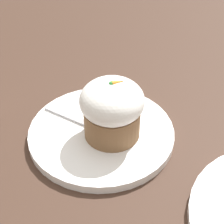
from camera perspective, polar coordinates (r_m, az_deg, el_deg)
The scene contains 4 objects.
ground_plane at distance 0.59m, azimuth -1.62°, elevation -3.75°, with size 4.00×4.00×0.00m, color #3D281E.
dessert_plate at distance 0.58m, azimuth -1.63°, elevation -3.26°, with size 0.22×0.22×0.01m.
carrot_cake at distance 0.54m, azimuth 0.00°, elevation 0.48°, with size 0.09×0.09×0.10m.
spoon at distance 0.58m, azimuth -3.09°, elevation -2.10°, with size 0.09×0.12×0.01m.
Camera 1 is at (-0.14, -0.40, 0.40)m, focal length 60.00 mm.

